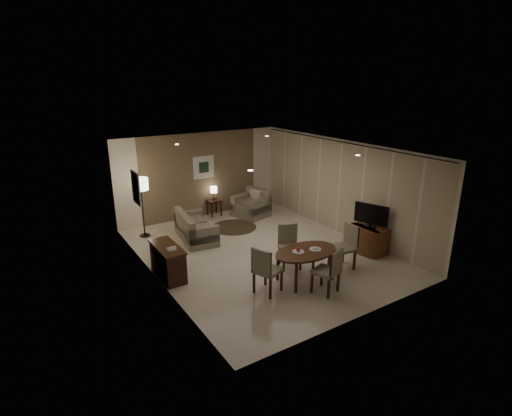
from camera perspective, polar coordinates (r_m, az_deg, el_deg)
room_shell at (r=10.30m, az=-0.60°, el=1.35°), size 5.50×7.00×2.70m
taupe_accent at (r=12.93m, az=-7.89°, el=4.67°), size 3.96×0.03×2.70m
curtain_wall at (r=11.61m, az=11.77°, el=2.76°), size 0.08×6.70×2.58m
curtain_rod at (r=11.34m, az=12.20°, el=9.20°), size 0.03×6.80×0.03m
art_back_frame at (r=12.89m, az=-7.49°, el=5.79°), size 0.72×0.03×0.72m
art_back_canvas at (r=12.88m, az=-7.46°, el=5.78°), size 0.34×0.01×0.34m
art_left_frame at (r=9.81m, az=-16.78°, el=2.75°), size 0.03×0.60×0.80m
art_left_canvas at (r=9.82m, az=-16.70°, el=2.77°), size 0.01×0.46×0.64m
downlight_nl at (r=7.43m, az=-0.80°, el=5.39°), size 0.10×0.10×0.01m
downlight_nr at (r=9.19m, az=14.34°, el=7.30°), size 0.10×0.10×0.01m
downlight_fl at (r=10.61m, az=-11.23°, el=8.91°), size 0.10×0.10×0.01m
downlight_fr at (r=11.91m, az=1.56°, el=10.23°), size 0.10×0.10×0.01m
console_desk at (r=9.30m, az=-12.47°, el=-7.46°), size 0.48×1.20×0.75m
telephone at (r=8.86m, az=-11.97°, el=-5.71°), size 0.20×0.14×0.09m
tv_cabinet at (r=10.75m, az=15.91°, el=-4.29°), size 0.48×0.90×0.70m
flat_tv at (r=10.51m, az=16.14°, el=-0.93°), size 0.36×0.85×0.60m
dining_table at (r=9.01m, az=7.08°, el=-8.16°), size 1.51×0.94×0.71m
chair_near at (r=8.53m, az=9.93°, el=-8.81°), size 0.61×0.61×1.00m
chair_far at (r=9.50m, az=4.89°, el=-5.63°), size 0.63×0.63×1.01m
chair_left at (r=8.41m, az=1.71°, el=-8.78°), size 0.65×0.65×1.04m
chair_right at (r=9.63m, az=12.24°, el=-5.53°), size 0.56×0.56×1.05m
plate_a at (r=8.78m, az=6.05°, el=-6.22°), size 0.26×0.26×0.02m
plate_b at (r=8.95m, az=8.46°, el=-5.84°), size 0.26×0.26×0.02m
fruit_apple at (r=8.76m, az=6.06°, el=-5.91°), size 0.09×0.09×0.09m
napkin at (r=8.94m, az=8.47°, el=-5.71°), size 0.12×0.08×0.03m
round_rug at (r=12.13m, az=-3.17°, el=-2.74°), size 1.36×1.36×0.01m
sofa at (r=11.24m, az=-8.56°, el=-2.57°), size 1.74×1.04×0.77m
armchair at (r=12.94m, az=-0.68°, el=0.67°), size 1.16×1.20×0.88m
side_table at (r=13.13m, az=-5.99°, el=0.04°), size 0.42×0.42×0.53m
table_lamp at (r=12.98m, az=-6.06°, el=2.20°), size 0.22×0.22×0.50m
floor_lamp at (r=11.63m, az=-15.91°, el=0.04°), size 0.43×0.43×1.70m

